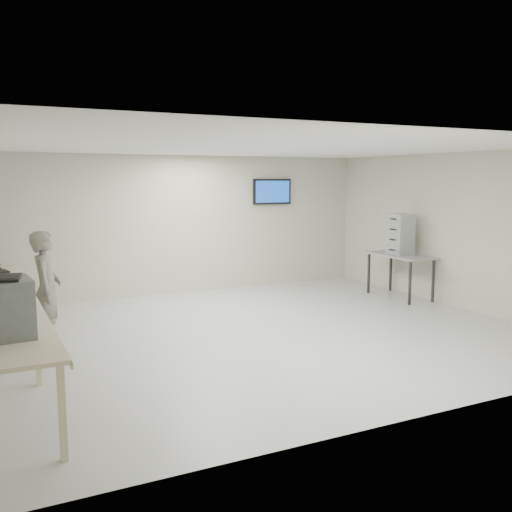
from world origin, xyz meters
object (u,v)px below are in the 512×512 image
side_table (400,258)px  soldier (47,290)px  workbench (3,301)px  equipment_box (5,308)px

side_table → soldier: bearing=-175.5°
workbench → equipment_box: size_ratio=11.24×
workbench → side_table: size_ratio=4.20×
soldier → workbench: bearing=148.5°
equipment_box → soldier: (0.63, 2.60, -0.35)m
soldier → side_table: soldier is taller
workbench → soldier: bearing=44.3°
soldier → side_table: size_ratio=1.14×
soldier → side_table: (6.62, 0.52, -0.03)m
soldier → equipment_box: bearing=-179.4°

